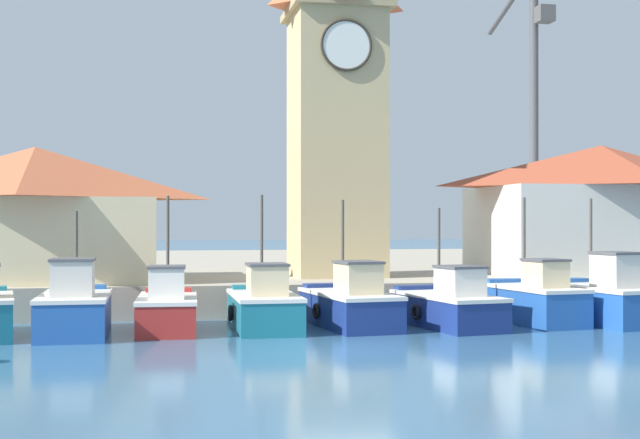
# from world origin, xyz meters

# --- Properties ---
(ground_plane) EXTENTS (300.00, 300.00, 0.00)m
(ground_plane) POSITION_xyz_m (0.00, 0.00, 0.00)
(ground_plane) COLOR #386689
(quay_wharf) EXTENTS (120.00, 40.00, 1.18)m
(quay_wharf) POSITION_xyz_m (0.00, 28.48, 0.59)
(quay_wharf) COLOR #A89E89
(quay_wharf) RESTS_ON ground
(fishing_boat_left_outer) EXTENTS (2.15, 4.68, 3.74)m
(fishing_boat_left_outer) POSITION_xyz_m (-7.39, 4.98, 0.79)
(fishing_boat_left_outer) COLOR #2356A8
(fishing_boat_left_outer) RESTS_ON ground
(fishing_boat_left_inner) EXTENTS (2.02, 4.49, 4.23)m
(fishing_boat_left_inner) POSITION_xyz_m (-4.64, 5.41, 0.71)
(fishing_boat_left_inner) COLOR #AD2823
(fishing_boat_left_inner) RESTS_ON ground
(fishing_boat_mid_left) EXTENTS (2.09, 4.67, 4.28)m
(fishing_boat_mid_left) POSITION_xyz_m (-1.61, 5.29, 0.73)
(fishing_boat_mid_left) COLOR #196B7F
(fishing_boat_mid_left) RESTS_ON ground
(fishing_boat_center) EXTENTS (2.59, 5.19, 4.14)m
(fishing_boat_center) POSITION_xyz_m (1.20, 5.44, 0.74)
(fishing_boat_center) COLOR navy
(fishing_boat_center) RESTS_ON ground
(fishing_boat_mid_right) EXTENTS (2.66, 5.08, 3.87)m
(fishing_boat_mid_right) POSITION_xyz_m (4.33, 4.82, 0.69)
(fishing_boat_mid_right) COLOR navy
(fishing_boat_mid_right) RESTS_ON ground
(fishing_boat_right_inner) EXTENTS (2.33, 4.57, 4.24)m
(fishing_boat_right_inner) POSITION_xyz_m (7.48, 5.25, 0.78)
(fishing_boat_right_inner) COLOR #2356A8
(fishing_boat_right_inner) RESTS_ON ground
(fishing_boat_right_outer) EXTENTS (2.76, 4.89, 4.21)m
(fishing_boat_right_outer) POSITION_xyz_m (9.75, 4.77, 0.82)
(fishing_boat_right_outer) COLOR #2356A8
(fishing_boat_right_outer) RESTS_ON ground
(clock_tower) EXTENTS (4.07, 4.07, 15.38)m
(clock_tower) POSITION_xyz_m (2.38, 13.09, 8.41)
(clock_tower) COLOR tan
(clock_tower) RESTS_ON quay_wharf
(warehouse_left) EXTENTS (9.41, 7.32, 5.09)m
(warehouse_left) POSITION_xyz_m (-9.44, 12.56, 3.78)
(warehouse_left) COLOR beige
(warehouse_left) RESTS_ON quay_wharf
(warehouse_right) EXTENTS (10.70, 6.93, 5.55)m
(warehouse_right) POSITION_xyz_m (14.07, 12.79, 4.01)
(warehouse_right) COLOR silver
(warehouse_right) RESTS_ON quay_wharf
(port_crane_near) EXTENTS (2.00, 7.29, 18.44)m
(port_crane_near) POSITION_xyz_m (18.61, 29.75, 8.02)
(port_crane_near) COLOR #353539
(port_crane_near) RESTS_ON quay_wharf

